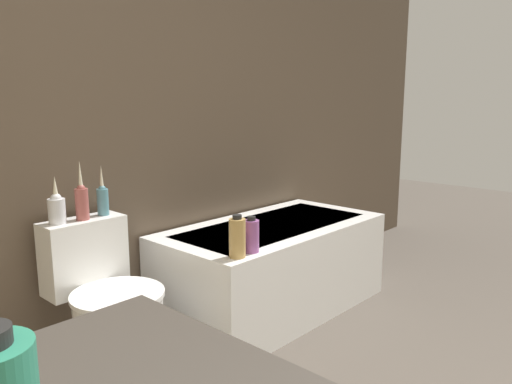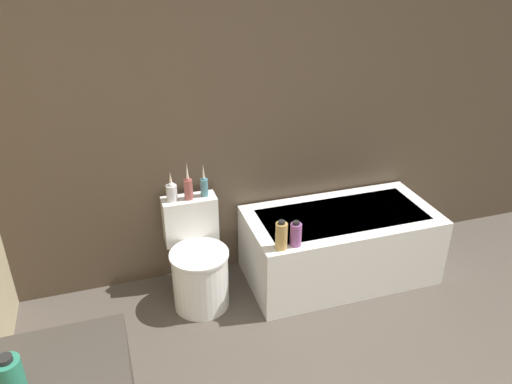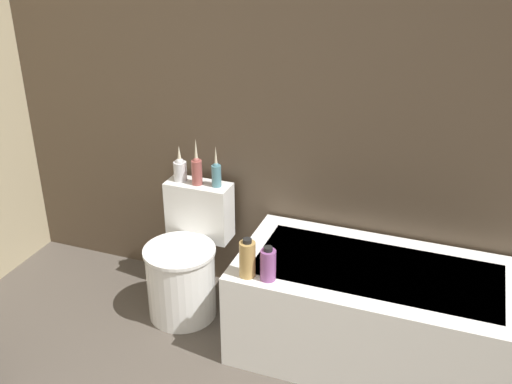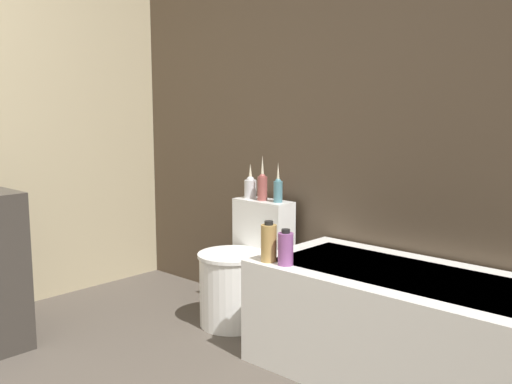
{
  "view_description": "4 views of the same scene",
  "coord_description": "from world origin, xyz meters",
  "px_view_note": "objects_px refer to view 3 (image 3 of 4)",
  "views": [
    {
      "loc": [
        -1.37,
        0.08,
        1.28
      ],
      "look_at": [
        0.44,
        1.76,
        0.82
      ],
      "focal_mm": 35.0,
      "sensor_mm": 36.0,
      "label": 1
    },
    {
      "loc": [
        -0.74,
        -0.87,
        2.37
      ],
      "look_at": [
        0.12,
        1.85,
        0.9
      ],
      "focal_mm": 35.0,
      "sensor_mm": 36.0,
      "label": 2
    },
    {
      "loc": [
        1.15,
        -0.6,
        2.19
      ],
      "look_at": [
        0.24,
        1.83,
        0.93
      ],
      "focal_mm": 42.0,
      "sensor_mm": 36.0,
      "label": 3
    },
    {
      "loc": [
        2.18,
        -0.49,
        1.34
      ],
      "look_at": [
        0.12,
        1.74,
        0.87
      ],
      "focal_mm": 42.0,
      "sensor_mm": 36.0,
      "label": 4
    }
  ],
  "objects_px": {
    "shampoo_bottle_tall": "(247,259)",
    "shampoo_bottle_short": "(268,264)",
    "vase_bronze": "(216,173)",
    "vase_gold": "(180,169)",
    "bathtub": "(372,312)",
    "toilet": "(186,264)",
    "vase_silver": "(197,169)"
  },
  "relations": [
    {
      "from": "vase_gold",
      "to": "vase_bronze",
      "type": "bearing_deg",
      "value": -0.14
    },
    {
      "from": "toilet",
      "to": "shampoo_bottle_tall",
      "type": "height_order",
      "value": "shampoo_bottle_tall"
    },
    {
      "from": "shampoo_bottle_short",
      "to": "vase_silver",
      "type": "bearing_deg",
      "value": 140.42
    },
    {
      "from": "vase_gold",
      "to": "toilet",
      "type": "bearing_deg",
      "value": -61.77
    },
    {
      "from": "bathtub",
      "to": "toilet",
      "type": "xyz_separation_m",
      "value": [
        -1.09,
        0.03,
        0.03
      ]
    },
    {
      "from": "vase_silver",
      "to": "vase_gold",
      "type": "bearing_deg",
      "value": 172.91
    },
    {
      "from": "vase_silver",
      "to": "shampoo_bottle_short",
      "type": "relative_size",
      "value": 1.55
    },
    {
      "from": "vase_bronze",
      "to": "shampoo_bottle_tall",
      "type": "distance_m",
      "value": 0.68
    },
    {
      "from": "shampoo_bottle_short",
      "to": "vase_bronze",
      "type": "bearing_deg",
      "value": 133.69
    },
    {
      "from": "vase_silver",
      "to": "shampoo_bottle_tall",
      "type": "relative_size",
      "value": 1.34
    },
    {
      "from": "bathtub",
      "to": "vase_bronze",
      "type": "height_order",
      "value": "vase_bronze"
    },
    {
      "from": "toilet",
      "to": "vase_gold",
      "type": "bearing_deg",
      "value": 118.23
    },
    {
      "from": "toilet",
      "to": "vase_gold",
      "type": "height_order",
      "value": "vase_gold"
    },
    {
      "from": "vase_gold",
      "to": "vase_bronze",
      "type": "height_order",
      "value": "vase_bronze"
    },
    {
      "from": "bathtub",
      "to": "shampoo_bottle_tall",
      "type": "distance_m",
      "value": 0.74
    },
    {
      "from": "toilet",
      "to": "vase_silver",
      "type": "xyz_separation_m",
      "value": [
        0.0,
        0.2,
        0.52
      ]
    },
    {
      "from": "vase_gold",
      "to": "shampoo_bottle_short",
      "type": "xyz_separation_m",
      "value": [
        0.72,
        -0.52,
        -0.18
      ]
    },
    {
      "from": "shampoo_bottle_tall",
      "to": "shampoo_bottle_short",
      "type": "distance_m",
      "value": 0.11
    },
    {
      "from": "bathtub",
      "to": "vase_gold",
      "type": "bearing_deg",
      "value": 168.55
    },
    {
      "from": "toilet",
      "to": "shampoo_bottle_short",
      "type": "bearing_deg",
      "value": -26.52
    },
    {
      "from": "vase_bronze",
      "to": "vase_silver",
      "type": "bearing_deg",
      "value": -173.19
    },
    {
      "from": "vase_bronze",
      "to": "vase_gold",
      "type": "bearing_deg",
      "value": 179.86
    },
    {
      "from": "vase_silver",
      "to": "shampoo_bottle_tall",
      "type": "height_order",
      "value": "vase_silver"
    },
    {
      "from": "shampoo_bottle_tall",
      "to": "shampoo_bottle_short",
      "type": "relative_size",
      "value": 1.15
    },
    {
      "from": "vase_gold",
      "to": "shampoo_bottle_tall",
      "type": "height_order",
      "value": "vase_gold"
    },
    {
      "from": "shampoo_bottle_tall",
      "to": "shampoo_bottle_short",
      "type": "xyz_separation_m",
      "value": [
        0.1,
        0.01,
        -0.01
      ]
    },
    {
      "from": "vase_gold",
      "to": "vase_silver",
      "type": "relative_size",
      "value": 0.78
    },
    {
      "from": "vase_bronze",
      "to": "bathtub",
      "type": "bearing_deg",
      "value": -14.02
    },
    {
      "from": "vase_bronze",
      "to": "toilet",
      "type": "bearing_deg",
      "value": -118.3
    },
    {
      "from": "bathtub",
      "to": "toilet",
      "type": "bearing_deg",
      "value": 178.42
    },
    {
      "from": "vase_silver",
      "to": "shampoo_bottle_short",
      "type": "bearing_deg",
      "value": -39.58
    },
    {
      "from": "bathtub",
      "to": "vase_gold",
      "type": "distance_m",
      "value": 1.34
    }
  ]
}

